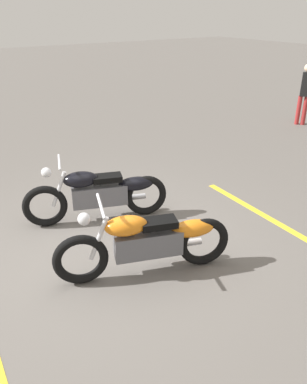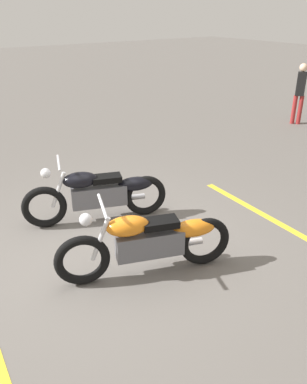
# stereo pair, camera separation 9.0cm
# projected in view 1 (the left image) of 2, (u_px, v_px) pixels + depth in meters

# --- Properties ---
(ground_plane) EXTENTS (60.00, 60.00, 0.00)m
(ground_plane) POSITION_uv_depth(u_px,v_px,m) (105.00, 248.00, 5.48)
(ground_plane) COLOR #66605B
(motorcycle_bright_foreground) EXTENTS (2.14, 0.90, 1.04)m
(motorcycle_bright_foreground) POSITION_uv_depth(u_px,v_px,m) (149.00, 241.00, 4.80)
(motorcycle_bright_foreground) COLOR black
(motorcycle_bright_foreground) RESTS_ON ground
(motorcycle_dark_foreground) EXTENTS (2.13, 0.91, 1.04)m
(motorcycle_dark_foreground) POSITION_uv_depth(u_px,v_px,m) (100.00, 193.00, 6.03)
(motorcycle_dark_foreground) COLOR black
(motorcycle_dark_foreground) RESTS_ON ground
(bystander_near_row) EXTENTS (0.29, 0.30, 1.66)m
(bystander_near_row) POSITION_uv_depth(u_px,v_px,m) (305.00, 91.00, 10.80)
(bystander_near_row) COLOR maroon
(bystander_near_row) RESTS_ON ground
(parking_stripe_mid) EXTENTS (0.32, 3.20, 0.01)m
(parking_stripe_mid) POSITION_uv_depth(u_px,v_px,m) (275.00, 221.00, 6.15)
(parking_stripe_mid) COLOR yellow
(parking_stripe_mid) RESTS_ON ground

